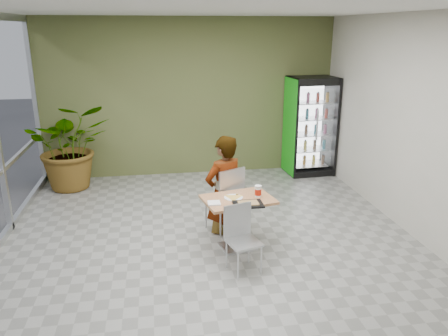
{
  "coord_description": "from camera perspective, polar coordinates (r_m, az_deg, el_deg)",
  "views": [
    {
      "loc": [
        -0.72,
        -5.44,
        2.96
      ],
      "look_at": [
        0.25,
        0.61,
        1.0
      ],
      "focal_mm": 35.0,
      "sensor_mm": 36.0,
      "label": 1
    }
  ],
  "objects": [
    {
      "name": "beverage_fridge",
      "position": [
        9.34,
        11.19,
        5.38
      ],
      "size": [
        0.97,
        0.77,
        2.03
      ],
      "rotation": [
        0.0,
        0.0,
        0.07
      ],
      "color": "black",
      "rests_on": "ground"
    },
    {
      "name": "pizza_plate",
      "position": [
        5.98,
        1.24,
        -3.78
      ],
      "size": [
        0.35,
        0.36,
        0.03
      ],
      "color": "white",
      "rests_on": "dining_table"
    },
    {
      "name": "ground",
      "position": [
        6.23,
        -1.43,
        -10.63
      ],
      "size": [
        7.0,
        7.0,
        0.0
      ],
      "primitive_type": "plane",
      "color": "gray",
      "rests_on": "ground"
    },
    {
      "name": "chair_near",
      "position": [
        5.58,
        2.18,
        -8.42
      ],
      "size": [
        0.47,
        0.47,
        0.86
      ],
      "rotation": [
        0.0,
        0.0,
        0.28
      ],
      "color": "silver",
      "rests_on": "ground"
    },
    {
      "name": "potted_plant",
      "position": [
        8.81,
        -19.42,
        2.72
      ],
      "size": [
        1.72,
        1.56,
        1.66
      ],
      "primitive_type": "imported",
      "rotation": [
        0.0,
        0.0,
        0.2
      ],
      "color": "#366227",
      "rests_on": "ground"
    },
    {
      "name": "seated_woman",
      "position": [
        6.54,
        -0.01,
        -3.42
      ],
      "size": [
        0.79,
        0.68,
        1.8
      ],
      "primitive_type": "imported",
      "rotation": [
        0.0,
        0.0,
        3.61
      ],
      "color": "black",
      "rests_on": "ground"
    },
    {
      "name": "napkin_stack",
      "position": [
        5.79,
        -1.31,
        -4.59
      ],
      "size": [
        0.17,
        0.17,
        0.02
      ],
      "primitive_type": "cube",
      "rotation": [
        0.0,
        0.0,
        -0.04
      ],
      "color": "white",
      "rests_on": "dining_table"
    },
    {
      "name": "dining_table",
      "position": [
        6.06,
        1.85,
        -5.86
      ],
      "size": [
        1.05,
        0.83,
        0.75
      ],
      "rotation": [
        0.0,
        0.0,
        0.21
      ],
      "color": "tan",
      "rests_on": "ground"
    },
    {
      "name": "room_envelope",
      "position": [
        5.65,
        -1.56,
        3.79
      ],
      "size": [
        6.0,
        7.0,
        3.2
      ],
      "primitive_type": null,
      "color": "beige",
      "rests_on": "ground"
    },
    {
      "name": "chair_far",
      "position": [
        6.51,
        0.48,
        -3.52
      ],
      "size": [
        0.61,
        0.61,
        1.03
      ],
      "rotation": [
        0.0,
        0.0,
        3.61
      ],
      "color": "silver",
      "rests_on": "ground"
    },
    {
      "name": "cafeteria_tray",
      "position": [
        5.76,
        3.18,
        -4.74
      ],
      "size": [
        0.39,
        0.28,
        0.02
      ],
      "primitive_type": "cube",
      "rotation": [
        0.0,
        0.0,
        -0.0
      ],
      "color": "black",
      "rests_on": "dining_table"
    },
    {
      "name": "soda_cup",
      "position": [
        6.02,
        4.47,
        -3.07
      ],
      "size": [
        0.09,
        0.09,
        0.17
      ],
      "color": "white",
      "rests_on": "dining_table"
    }
  ]
}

